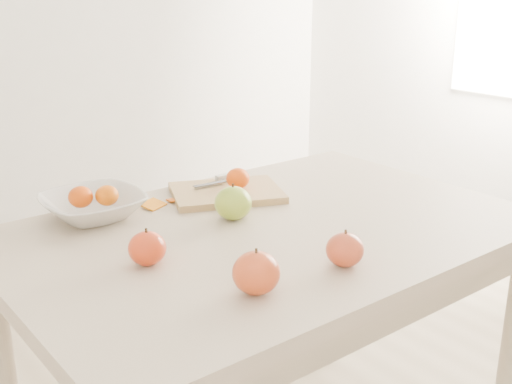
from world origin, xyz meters
TOP-DOWN VIEW (x-y plane):
  - table at (0.00, 0.00)m, footprint 1.20×0.80m
  - cutting_board at (0.05, 0.24)m, footprint 0.34×0.30m
  - board_tangerine at (0.08, 0.23)m, footprint 0.06×0.06m
  - fruit_bowl at (-0.29, 0.30)m, footprint 0.24×0.24m
  - bowl_tangerine_near at (-0.32, 0.31)m, footprint 0.06×0.06m
  - bowl_tangerine_far at (-0.26, 0.29)m, footprint 0.06×0.06m
  - orange_peel_a at (-0.15, 0.28)m, footprint 0.07×0.06m
  - orange_peel_b at (-0.08, 0.28)m, footprint 0.05×0.04m
  - paring_knife at (0.10, 0.31)m, footprint 0.17×0.05m
  - apple_green at (-0.04, 0.09)m, footprint 0.09×0.09m
  - apple_red_c at (-0.23, -0.24)m, footprint 0.09×0.09m
  - apple_red_e at (-0.02, -0.26)m, footprint 0.08×0.08m
  - apple_red_d at (-0.32, -0.01)m, footprint 0.08×0.08m

SIDE VIEW (x-z plane):
  - table at x=0.00m, z-range 0.28..1.03m
  - orange_peel_a at x=-0.15m, z-range 0.75..0.76m
  - orange_peel_b at x=-0.08m, z-range 0.75..0.76m
  - cutting_board at x=0.05m, z-range 0.75..0.77m
  - paring_knife at x=0.10m, z-range 0.77..0.78m
  - fruit_bowl at x=-0.29m, z-range 0.75..0.81m
  - apple_red_e at x=-0.02m, z-range 0.75..0.82m
  - apple_red_d at x=-0.32m, z-range 0.75..0.82m
  - apple_red_c at x=-0.23m, z-range 0.75..0.83m
  - apple_green at x=-0.04m, z-range 0.75..0.83m
  - board_tangerine at x=0.08m, z-range 0.77..0.82m
  - bowl_tangerine_far at x=-0.26m, z-range 0.78..0.83m
  - bowl_tangerine_near at x=-0.32m, z-range 0.78..0.83m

